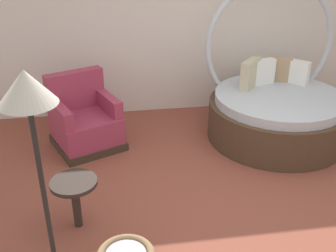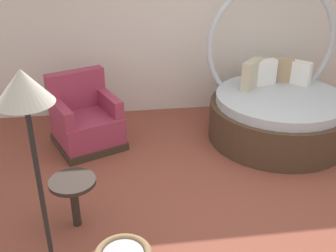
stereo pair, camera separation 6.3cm
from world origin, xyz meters
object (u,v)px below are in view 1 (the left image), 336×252
red_armchair (85,122)px  side_table (74,189)px  floor_lamp (30,110)px  round_daybed (276,107)px

red_armchair → side_table: size_ratio=2.01×
side_table → floor_lamp: 1.28m
red_armchair → floor_lamp: size_ratio=0.58×
round_daybed → side_table: size_ratio=3.98×
round_daybed → side_table: round_daybed is taller
round_daybed → red_armchair: size_ratio=1.97×
side_table → red_armchair: bearing=88.8°
round_daybed → floor_lamp: 3.66m
floor_lamp → side_table: bearing=76.7°
side_table → floor_lamp: bearing=-103.3°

